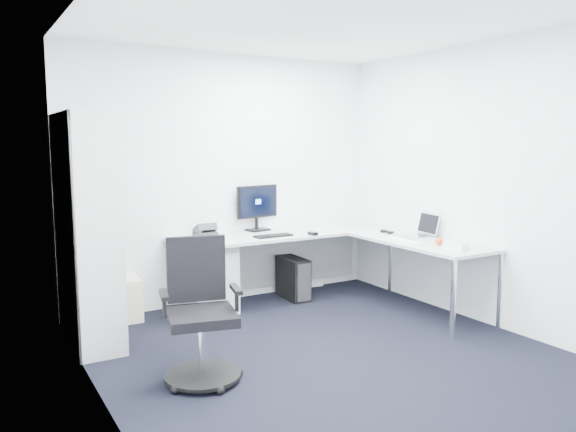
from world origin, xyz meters
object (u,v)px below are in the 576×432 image
l_desk (304,272)px  monitor (258,207)px  bookshelf (87,230)px  task_chair (201,312)px  laptop (411,225)px

l_desk → monitor: size_ratio=4.72×
l_desk → bookshelf: size_ratio=1.30×
l_desk → bookshelf: bearing=178.7°
task_chair → laptop: bearing=27.5°
bookshelf → task_chair: size_ratio=1.90×
bookshelf → task_chair: 1.46m
laptop → bookshelf: bearing=179.5°
monitor → l_desk: bearing=-81.9°
monitor → laptop: bearing=-55.1°
l_desk → monitor: (-0.22, 0.63, 0.64)m
bookshelf → l_desk: bearing=-1.3°
monitor → bookshelf: bearing=-174.2°
monitor → task_chair: bearing=-138.3°
bookshelf → laptop: bookshelf is taller
l_desk → bookshelf: 2.26m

